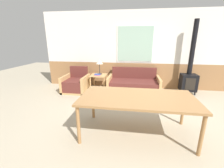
{
  "coord_description": "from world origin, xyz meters",
  "views": [
    {
      "loc": [
        -0.26,
        -2.87,
        1.72
      ],
      "look_at": [
        -0.87,
        1.17,
        0.52
      ],
      "focal_mm": 24.0,
      "sensor_mm": 36.0,
      "label": 1
    }
  ],
  "objects_px": {
    "armchair": "(76,84)",
    "side_table": "(99,77)",
    "table_lamp": "(99,63)",
    "couch": "(133,85)",
    "wood_stove": "(189,75)",
    "dining_table": "(137,100)"
  },
  "relations": [
    {
      "from": "armchair",
      "to": "wood_stove",
      "type": "xyz_separation_m",
      "value": [
        3.76,
        0.37,
        0.39
      ]
    },
    {
      "from": "table_lamp",
      "to": "dining_table",
      "type": "bearing_deg",
      "value": -62.74
    },
    {
      "from": "armchair",
      "to": "side_table",
      "type": "height_order",
      "value": "armchair"
    },
    {
      "from": "couch",
      "to": "dining_table",
      "type": "height_order",
      "value": "couch"
    },
    {
      "from": "side_table",
      "to": "dining_table",
      "type": "bearing_deg",
      "value": -61.52
    },
    {
      "from": "couch",
      "to": "dining_table",
      "type": "bearing_deg",
      "value": -88.02
    },
    {
      "from": "armchair",
      "to": "dining_table",
      "type": "bearing_deg",
      "value": -63.67
    },
    {
      "from": "armchair",
      "to": "table_lamp",
      "type": "relative_size",
      "value": 1.64
    },
    {
      "from": "table_lamp",
      "to": "wood_stove",
      "type": "xyz_separation_m",
      "value": [
        2.98,
        0.06,
        -0.34
      ]
    },
    {
      "from": "table_lamp",
      "to": "dining_table",
      "type": "relative_size",
      "value": 0.25
    },
    {
      "from": "couch",
      "to": "armchair",
      "type": "relative_size",
      "value": 2.05
    },
    {
      "from": "armchair",
      "to": "side_table",
      "type": "xyz_separation_m",
      "value": [
        0.76,
        0.21,
        0.22
      ]
    },
    {
      "from": "couch",
      "to": "table_lamp",
      "type": "distance_m",
      "value": 1.4
    },
    {
      "from": "couch",
      "to": "armchair",
      "type": "bearing_deg",
      "value": -173.67
    },
    {
      "from": "couch",
      "to": "table_lamp",
      "type": "relative_size",
      "value": 3.35
    },
    {
      "from": "couch",
      "to": "side_table",
      "type": "bearing_deg",
      "value": -179.58
    },
    {
      "from": "table_lamp",
      "to": "couch",
      "type": "bearing_deg",
      "value": -4.09
    },
    {
      "from": "armchair",
      "to": "side_table",
      "type": "distance_m",
      "value": 0.82
    },
    {
      "from": "couch",
      "to": "armchair",
      "type": "distance_m",
      "value": 1.98
    },
    {
      "from": "table_lamp",
      "to": "dining_table",
      "type": "distance_m",
      "value": 2.79
    },
    {
      "from": "table_lamp",
      "to": "wood_stove",
      "type": "relative_size",
      "value": 0.22
    },
    {
      "from": "couch",
      "to": "wood_stove",
      "type": "height_order",
      "value": "wood_stove"
    }
  ]
}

